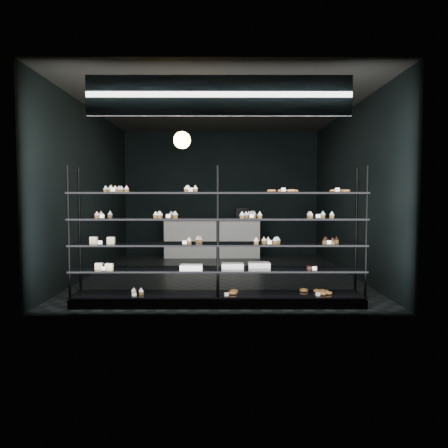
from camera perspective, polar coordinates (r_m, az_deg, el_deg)
The scene contains 5 objects.
room at distance 8.42m, azimuth -0.47°, elevation 4.22°, with size 5.01×6.01×3.20m.
display_shelf at distance 6.03m, azimuth -1.07°, elevation -4.72°, with size 4.00×0.50×1.91m.
signage at distance 5.64m, azimuth -0.64°, elevation 16.40°, with size 3.30×0.05×0.50m.
pendant_lamp at distance 7.46m, azimuth -5.50°, elevation 10.87°, with size 0.28×0.28×0.87m.
service_counter at distance 10.97m, azimuth -1.48°, elevation -1.69°, with size 2.45×0.65×1.23m.
Camera 1 is at (0.04, -8.42, 1.49)m, focal length 35.00 mm.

